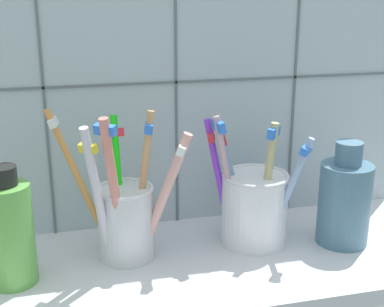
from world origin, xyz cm
name	(u,v)px	position (x,y,z in cm)	size (l,w,h in cm)	color
counter_slab	(198,266)	(0.00, 0.00, 1.00)	(64.00, 22.00, 2.00)	silver
tile_wall_back	(174,67)	(0.00, 12.00, 22.50)	(64.00, 2.20, 45.00)	#B2C1CC
toothbrush_cup_left	(125,214)	(-7.90, 2.50, 7.41)	(15.65, 8.21, 17.77)	silver
toothbrush_cup_right	(254,204)	(7.70, 2.67, 6.98)	(11.12, 9.61, 16.48)	white
ceramic_vase	(344,200)	(18.37, 0.10, 7.47)	(6.27, 6.27, 12.86)	slate
soap_bottle	(9,233)	(-20.30, -0.34, 7.86)	(5.08, 5.08, 13.04)	#60AA49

